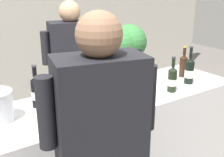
% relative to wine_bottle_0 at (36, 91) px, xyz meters
% --- Properties ---
extents(wall_back, '(8.00, 0.10, 2.80)m').
position_rel_wine_bottle_0_xyz_m(wall_back, '(0.54, 2.46, 0.32)').
color(wall_back, beige).
rests_on(wall_back, ground_plane).
extents(counter, '(2.35, 0.69, 0.97)m').
position_rel_wine_bottle_0_xyz_m(counter, '(0.54, -0.14, -0.60)').
color(counter, white).
rests_on(counter, ground_plane).
extents(wine_bottle_0, '(0.07, 0.07, 0.32)m').
position_rel_wine_bottle_0_xyz_m(wine_bottle_0, '(0.00, 0.00, 0.00)').
color(wine_bottle_0, black).
rests_on(wine_bottle_0, counter).
extents(wine_bottle_1, '(0.07, 0.07, 0.35)m').
position_rel_wine_bottle_0_xyz_m(wine_bottle_1, '(0.56, -0.14, 0.00)').
color(wine_bottle_1, black).
rests_on(wine_bottle_1, counter).
extents(wine_bottle_2, '(0.08, 0.08, 0.34)m').
position_rel_wine_bottle_0_xyz_m(wine_bottle_2, '(0.53, 0.01, 0.00)').
color(wine_bottle_2, black).
rests_on(wine_bottle_2, counter).
extents(wine_bottle_3, '(0.07, 0.07, 0.30)m').
position_rel_wine_bottle_0_xyz_m(wine_bottle_3, '(1.42, -0.11, -0.00)').
color(wine_bottle_3, black).
rests_on(wine_bottle_3, counter).
extents(wine_bottle_4, '(0.08, 0.08, 0.34)m').
position_rel_wine_bottle_0_xyz_m(wine_bottle_4, '(1.31, -0.27, -0.00)').
color(wine_bottle_4, black).
rests_on(wine_bottle_4, counter).
extents(wine_bottle_5, '(0.08, 0.08, 0.32)m').
position_rel_wine_bottle_0_xyz_m(wine_bottle_5, '(0.24, 0.03, -0.01)').
color(wine_bottle_5, black).
rests_on(wine_bottle_5, counter).
extents(wine_bottle_6, '(0.08, 0.08, 0.30)m').
position_rel_wine_bottle_0_xyz_m(wine_bottle_6, '(1.04, -0.33, -0.01)').
color(wine_bottle_6, black).
rests_on(wine_bottle_6, counter).
extents(wine_bottle_7, '(0.08, 0.08, 0.34)m').
position_rel_wine_bottle_0_xyz_m(wine_bottle_7, '(0.75, -0.35, 0.00)').
color(wine_bottle_7, black).
rests_on(wine_bottle_7, counter).
extents(wine_bottle_8, '(0.08, 0.08, 0.34)m').
position_rel_wine_bottle_0_xyz_m(wine_bottle_8, '(0.87, -0.10, -0.00)').
color(wine_bottle_8, black).
rests_on(wine_bottle_8, counter).
extents(wine_glass, '(0.07, 0.07, 0.19)m').
position_rel_wine_bottle_0_xyz_m(wine_glass, '(0.65, -0.21, 0.01)').
color(wine_glass, silver).
rests_on(wine_glass, counter).
extents(person_server, '(0.55, 0.32, 1.68)m').
position_rel_wine_bottle_0_xyz_m(person_server, '(0.55, 0.53, -0.26)').
color(person_server, black).
rests_on(person_server, ground_plane).
extents(potted_shrub, '(0.61, 0.56, 1.34)m').
position_rel_wine_bottle_0_xyz_m(potted_shrub, '(1.52, 0.99, -0.15)').
color(potted_shrub, brown).
rests_on(potted_shrub, ground_plane).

